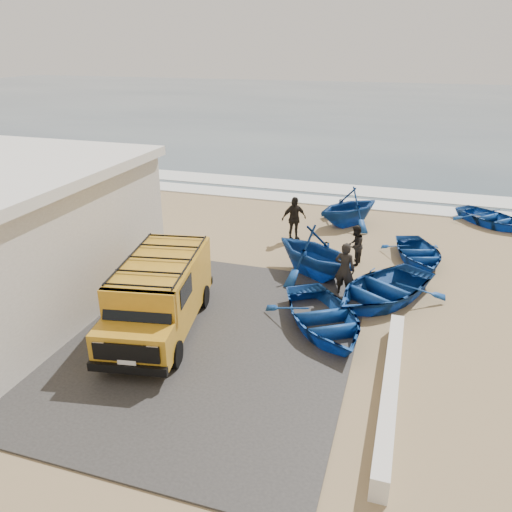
# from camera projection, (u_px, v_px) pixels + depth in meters

# --- Properties ---
(ground) EXTENTS (160.00, 160.00, 0.00)m
(ground) POSITION_uv_depth(u_px,v_px,m) (230.00, 306.00, 15.51)
(ground) COLOR #9F855C
(slab) EXTENTS (12.00, 10.00, 0.05)m
(slab) POSITION_uv_depth(u_px,v_px,m) (141.00, 328.00, 14.30)
(slab) COLOR #3A3835
(slab) RESTS_ON ground
(ocean) EXTENTS (180.00, 88.00, 0.01)m
(ocean) POSITION_uv_depth(u_px,v_px,m) (380.00, 106.00, 64.59)
(ocean) COLOR #385166
(ocean) RESTS_ON ground
(surf_line) EXTENTS (180.00, 1.60, 0.06)m
(surf_line) POSITION_uv_depth(u_px,v_px,m) (310.00, 199.00, 26.02)
(surf_line) COLOR white
(surf_line) RESTS_ON ground
(surf_wash) EXTENTS (180.00, 2.20, 0.04)m
(surf_wash) POSITION_uv_depth(u_px,v_px,m) (319.00, 187.00, 28.21)
(surf_wash) COLOR white
(surf_wash) RESTS_ON ground
(parapet) EXTENTS (0.35, 6.00, 0.55)m
(parapet) POSITION_uv_depth(u_px,v_px,m) (390.00, 389.00, 11.38)
(parapet) COLOR silver
(parapet) RESTS_ON ground
(van) EXTENTS (2.76, 5.21, 2.12)m
(van) POSITION_uv_depth(u_px,v_px,m) (160.00, 293.00, 13.87)
(van) COLOR #C98D1E
(van) RESTS_ON ground
(boat_near_left) EXTENTS (4.36, 4.73, 0.80)m
(boat_near_left) POSITION_uv_depth(u_px,v_px,m) (323.00, 317.00, 14.12)
(boat_near_left) COLOR #13469A
(boat_near_left) RESTS_ON ground
(boat_near_right) EXTENTS (4.65, 5.03, 0.85)m
(boat_near_right) POSITION_uv_depth(u_px,v_px,m) (383.00, 288.00, 15.71)
(boat_near_right) COLOR #13469A
(boat_near_right) RESTS_ON ground
(boat_mid_left) EXTENTS (4.52, 4.38, 1.82)m
(boat_mid_left) POSITION_uv_depth(u_px,v_px,m) (315.00, 252.00, 17.20)
(boat_mid_left) COLOR #13469A
(boat_mid_left) RESTS_ON ground
(boat_mid_right) EXTENTS (3.17, 3.77, 0.67)m
(boat_mid_right) POSITION_uv_depth(u_px,v_px,m) (418.00, 253.00, 18.61)
(boat_mid_right) COLOR #13469A
(boat_mid_right) RESTS_ON ground
(boat_far_left) EXTENTS (4.24, 4.31, 1.72)m
(boat_far_left) POSITION_uv_depth(u_px,v_px,m) (349.00, 206.00, 22.16)
(boat_far_left) COLOR #13469A
(boat_far_left) RESTS_ON ground
(boat_far_right) EXTENTS (4.03, 3.99, 0.69)m
(boat_far_right) POSITION_uv_depth(u_px,v_px,m) (491.00, 218.00, 22.32)
(boat_far_right) COLOR #13469A
(boat_far_right) RESTS_ON ground
(fisherman_front) EXTENTS (0.73, 0.55, 1.81)m
(fisherman_front) POSITION_uv_depth(u_px,v_px,m) (345.00, 269.00, 15.87)
(fisherman_front) COLOR black
(fisherman_front) RESTS_ON ground
(fisherman_middle) EXTENTS (0.67, 0.81, 1.52)m
(fisherman_middle) POSITION_uv_depth(u_px,v_px,m) (355.00, 245.00, 18.16)
(fisherman_middle) COLOR black
(fisherman_middle) RESTS_ON ground
(fisherman_back) EXTENTS (1.12, 1.02, 1.84)m
(fisherman_back) POSITION_uv_depth(u_px,v_px,m) (294.00, 219.00, 20.42)
(fisherman_back) COLOR black
(fisherman_back) RESTS_ON ground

